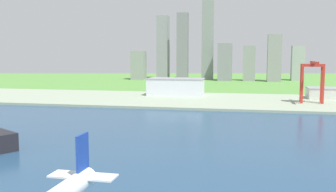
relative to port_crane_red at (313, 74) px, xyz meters
name	(u,v)px	position (x,y,z in m)	size (l,w,h in m)	color
ground_plane	(182,139)	(-102.73, -177.40, -32.40)	(2400.00, 2400.00, 0.00)	#57903F
water_bay	(161,167)	(-102.73, -237.40, -32.32)	(840.00, 360.00, 0.15)	navy
industrial_pier	(211,100)	(-102.73, 12.60, -31.15)	(840.00, 140.00, 2.50)	#94A38A
port_crane_red	(313,74)	(0.00, 0.00, 0.00)	(22.26, 38.68, 42.41)	#B72D23
warehouse_main	(176,87)	(-147.87, 46.11, -19.67)	(66.46, 32.81, 20.40)	silver
warehouse_annex	(323,93)	(19.76, 47.93, -23.84)	(35.09, 30.97, 12.07)	silver
distant_skyline	(210,54)	(-136.86, 350.19, 19.08)	(331.26, 60.23, 153.94)	gray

